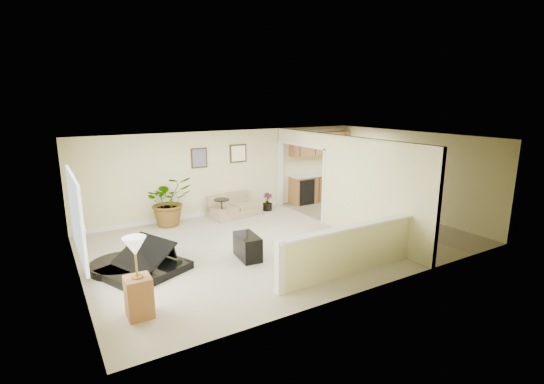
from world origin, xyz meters
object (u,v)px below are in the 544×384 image
small_plant (267,203)px  lamp_stand (138,284)px  palm_plant (169,201)px  piano_bench (248,247)px  loveseat (233,205)px  piano (139,244)px  accent_table (222,207)px

small_plant → lamp_stand: lamp_stand is taller
palm_plant → small_plant: size_ratio=2.49×
piano_bench → palm_plant: 3.32m
palm_plant → lamp_stand: palm_plant is taller
loveseat → lamp_stand: 5.72m
piano → small_plant: 5.17m
loveseat → accent_table: 0.58m
loveseat → lamp_stand: lamp_stand is taller
piano → piano_bench: 2.24m
lamp_stand → palm_plant: bearing=67.7°
piano_bench → palm_plant: (-0.75, 3.21, 0.41)m
piano → piano_bench: size_ratio=2.66×
loveseat → accent_table: (-0.49, -0.29, 0.09)m
piano_bench → lamp_stand: bearing=-154.3°
loveseat → lamp_stand: size_ratio=1.18×
palm_plant → small_plant: palm_plant is taller
piano_bench → palm_plant: palm_plant is taller
piano → palm_plant: bearing=38.5°
loveseat → palm_plant: (-1.89, 0.10, 0.36)m
accent_table → lamp_stand: (-3.22, -4.06, 0.16)m
accent_table → small_plant: (1.67, 0.28, -0.17)m
loveseat → accent_table: loveseat is taller
small_plant → lamp_stand: bearing=-138.4°
palm_plant → accent_table: bearing=-15.6°
piano → loveseat: piano is taller
loveseat → palm_plant: size_ratio=1.14×
loveseat → small_plant: bearing=-9.3°
piano_bench → small_plant: 3.87m
accent_table → piano_bench: bearing=-102.8°
piano → lamp_stand: size_ratio=1.57×
piano_bench → loveseat: loveseat is taller
accent_table → palm_plant: palm_plant is taller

